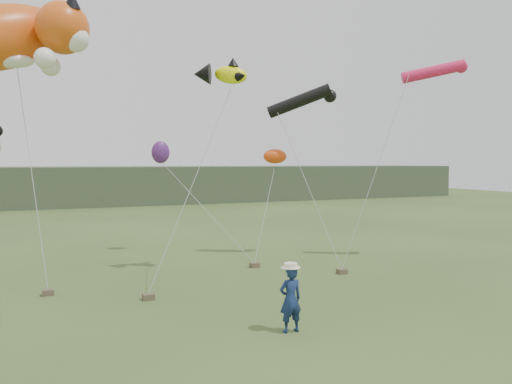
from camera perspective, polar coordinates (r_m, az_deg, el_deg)
ground at (r=14.02m, az=-0.05°, el=-15.47°), size 120.00×120.00×0.00m
headland at (r=56.97m, az=-21.13°, el=0.59°), size 90.00×13.00×4.00m
festival_attendant at (r=13.61m, az=3.96°, el=-12.14°), size 0.66×0.44×1.78m
sandbag_anchors at (r=18.47m, az=-9.46°, el=-10.52°), size 13.01×3.84×0.20m
cat_kite at (r=22.25m, az=-25.92°, el=15.70°), size 7.15×4.46×4.08m
fish_kite at (r=20.58m, az=-4.10°, el=13.30°), size 2.36×1.54×1.13m
tube_kites at (r=24.29m, az=11.76°, el=11.55°), size 8.19×5.21×2.56m
misc_kites at (r=24.77m, az=-4.60°, el=4.33°), size 6.03×3.56×1.12m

